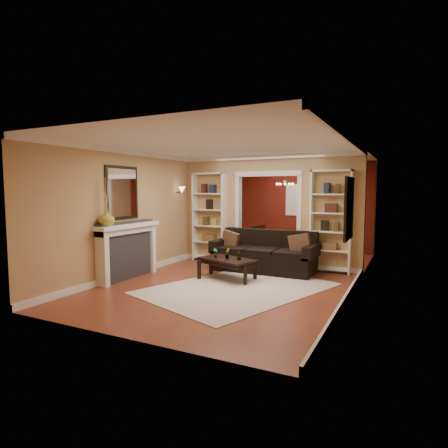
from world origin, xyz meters
The scene contains 30 objects.
floor centered at (0.00, 0.00, 0.00)m, with size 8.00×8.00×0.00m, color brown.
ceiling centered at (0.00, 0.00, 2.70)m, with size 8.00×8.00×0.00m, color white.
wall_back centered at (0.00, 4.00, 1.35)m, with size 8.00×8.00×0.00m, color tan.
wall_front centered at (0.00, -4.00, 1.35)m, with size 8.00×8.00×0.00m, color tan.
wall_left centered at (-2.25, 0.00, 1.35)m, with size 8.00×8.00×0.00m, color tan.
wall_right centered at (2.25, 0.00, 1.35)m, with size 8.00×8.00×0.00m, color tan.
partition_wall centered at (0.00, 1.20, 1.35)m, with size 4.50×0.15×2.70m, color tan.
red_back_panel centered at (0.00, 3.97, 1.32)m, with size 4.44×0.04×2.64m, color maroon.
dining_window centered at (0.00, 3.93, 1.55)m, with size 0.78×0.03×0.98m, color #8CA5CC.
area_rug centered at (0.28, -1.20, 0.01)m, with size 2.44×3.41×0.01m, color beige.
sofa centered at (0.18, 0.45, 0.46)m, with size 2.37×1.02×0.93m, color black.
pillow_left centered at (-0.66, 0.43, 0.66)m, with size 0.41×0.12×0.41m, color brown.
pillow_right centered at (1.02, 0.43, 0.68)m, with size 0.46×0.13×0.46m, color brown.
coffee_table centered at (-0.22, -0.64, 0.22)m, with size 1.16×0.63×0.44m, color black.
plant_left centered at (-0.49, -0.64, 0.54)m, with size 0.10×0.07×0.20m, color #336626.
plant_center centered at (-0.22, -0.64, 0.55)m, with size 0.12×0.10×0.21m, color #336626.
plant_right centered at (0.05, -0.64, 0.53)m, with size 0.10×0.10×0.18m, color #336626.
bookshelf_left centered at (-1.55, 1.03, 1.15)m, with size 0.90×0.30×2.30m, color white.
bookshelf_right centered at (1.55, 1.03, 1.15)m, with size 0.90×0.30×2.30m, color white.
fireplace centered at (-2.09, -1.50, 0.58)m, with size 0.32×1.70×1.16m, color white.
vase centered at (-2.09, -2.11, 1.32)m, with size 0.31×0.31×0.32m, color #A4A535.
mirror centered at (-2.23, -1.50, 1.80)m, with size 0.03×0.95×1.10m, color silver.
wall_sconce centered at (-2.15, 0.55, 1.83)m, with size 0.18×0.18×0.22m, color #FFE0A5.
framed_art centered at (2.21, -1.00, 1.55)m, with size 0.04×0.85×1.05m, color black.
dining_table centered at (0.00, 2.56, 0.30)m, with size 0.95×1.71×0.60m, color black.
dining_chair_nw centered at (-0.55, 2.26, 0.43)m, with size 0.43×0.43×0.87m, color black.
dining_chair_ne centered at (0.55, 2.26, 0.44)m, with size 0.43×0.43×0.87m, color black.
dining_chair_sw centered at (-0.55, 2.86, 0.42)m, with size 0.42×0.42×0.85m, color black.
dining_chair_se centered at (0.55, 2.86, 0.47)m, with size 0.46×0.46×0.94m, color black.
chandelier centered at (0.00, 2.70, 2.02)m, with size 0.50×0.50×0.30m, color #3D2F1B.
Camera 1 is at (3.13, -7.51, 1.86)m, focal length 30.00 mm.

